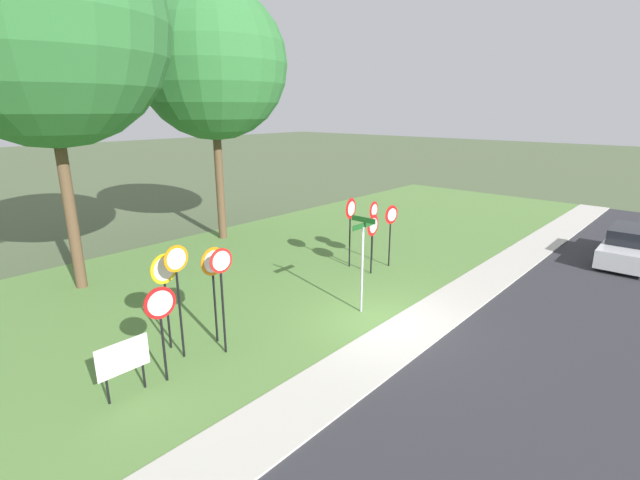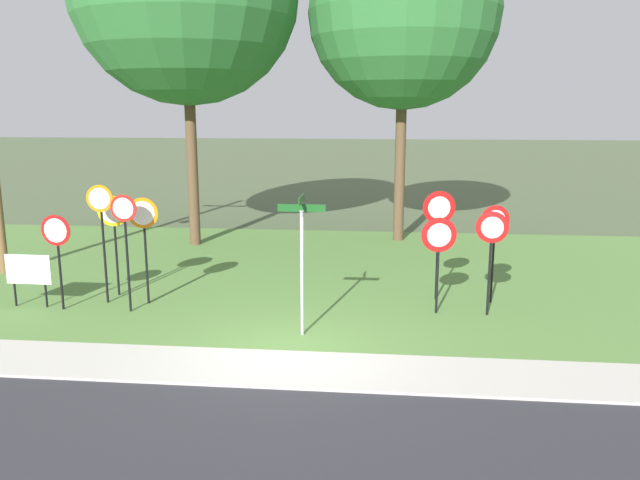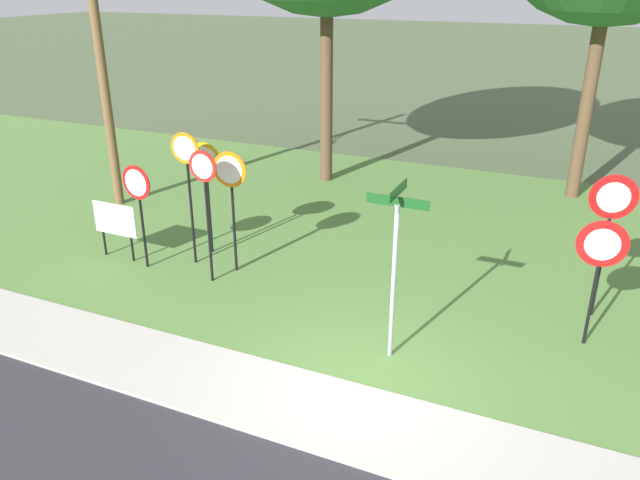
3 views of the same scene
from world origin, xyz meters
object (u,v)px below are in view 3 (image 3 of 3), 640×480
stop_sign_far_left (138,195)px  utility_pole (91,21)px  yield_sign_near_left (601,255)px  stop_sign_far_right (205,191)px  yield_sign_near_right (611,212)px  stop_sign_near_right (231,186)px  street_name_post (395,259)px  stop_sign_near_left (206,174)px  stop_sign_far_center (187,172)px  notice_board (115,222)px

stop_sign_far_left → utility_pole: utility_pole is taller
yield_sign_near_left → utility_pole: 12.42m
stop_sign_far_right → utility_pole: bearing=152.8°
yield_sign_near_right → utility_pole: size_ratio=0.31×
stop_sign_near_right → street_name_post: size_ratio=0.89×
stop_sign_near_left → yield_sign_near_right: 7.86m
stop_sign_far_center → yield_sign_near_left: stop_sign_far_center is taller
utility_pole → notice_board: bearing=-47.8°
stop_sign_near_left → stop_sign_far_center: size_ratio=0.88×
stop_sign_far_center → notice_board: stop_sign_far_center is taller
yield_sign_near_left → stop_sign_far_right: bearing=179.1°
stop_sign_far_left → street_name_post: (5.74, -1.05, 0.11)m
stop_sign_near_left → yield_sign_near_left: 7.80m
stop_sign_near_right → yield_sign_near_right: bearing=4.9°
yield_sign_near_left → utility_pole: (-11.84, 2.20, 3.04)m
utility_pole → notice_board: 5.25m
stop_sign_near_left → utility_pole: 5.22m
yield_sign_near_right → notice_board: yield_sign_near_right is taller
stop_sign_near_right → notice_board: size_ratio=2.04×
stop_sign_near_right → stop_sign_far_left: stop_sign_near_right is taller
yield_sign_near_right → notice_board: bearing=179.2°
stop_sign_near_right → utility_pole: (-5.06, 2.17, 2.83)m
stop_sign_far_center → yield_sign_near_right: (7.86, 1.05, -0.02)m
utility_pole → yield_sign_near_left: bearing=-10.5°
stop_sign_far_left → notice_board: 1.16m
stop_sign_near_right → utility_pole: 6.18m
street_name_post → notice_board: street_name_post is taller
stop_sign_far_left → stop_sign_far_center: 1.09m
stop_sign_near_right → yield_sign_near_left: size_ratio=1.15×
stop_sign_far_center → stop_sign_far_right: (0.81, -0.58, -0.11)m
stop_sign_near_right → stop_sign_near_left: bearing=145.4°
stop_sign_far_center → stop_sign_far_right: bearing=-38.8°
stop_sign_near_left → street_name_post: street_name_post is taller
yield_sign_near_right → street_name_post: bearing=-147.0°
stop_sign_far_right → notice_board: (-2.46, 0.13, -1.08)m
yield_sign_near_right → yield_sign_near_left: bearing=-103.8°
stop_sign_near_left → stop_sign_near_right: (0.99, -0.59, 0.04)m
notice_board → stop_sign_far_right: bearing=-2.3°
stop_sign_near_left → stop_sign_far_left: stop_sign_near_left is taller
stop_sign_far_left → utility_pole: bearing=143.7°
stop_sign_far_right → notice_board: 2.69m
stop_sign_far_left → notice_board: bearing=174.4°
street_name_post → notice_board: 6.75m
stop_sign_far_right → street_name_post: bearing=-12.1°
stop_sign_far_left → notice_board: stop_sign_far_left is taller
street_name_post → yield_sign_near_left: bearing=30.0°
stop_sign_far_center → notice_board: (-1.65, -0.46, -1.19)m
yield_sign_near_left → notice_board: (-9.44, -0.44, -0.81)m
stop_sign_far_right → stop_sign_far_left: bearing=-176.8°
stop_sign_far_center → utility_pole: 5.32m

